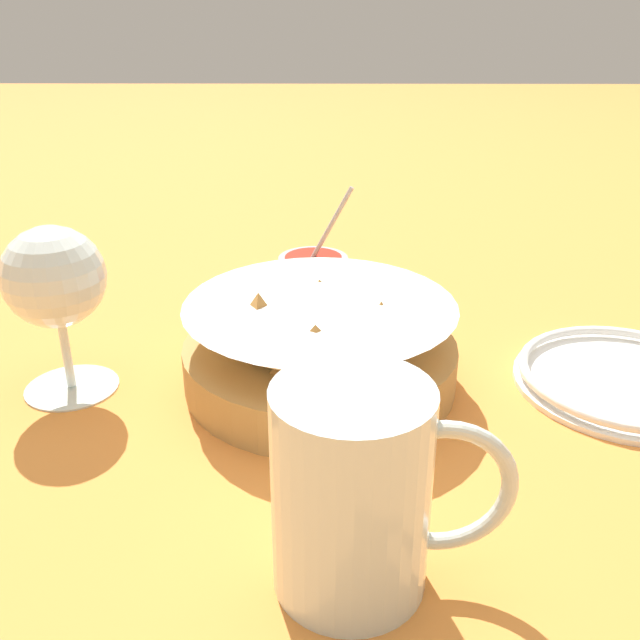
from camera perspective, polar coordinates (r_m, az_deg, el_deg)
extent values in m
plane|color=orange|center=(0.62, -0.80, -3.26)|extent=(4.00, 4.00, 0.00)
cylinder|color=#B2894C|center=(0.58, 0.00, -3.44)|extent=(0.22, 0.22, 0.04)
cone|color=white|center=(0.57, 0.00, -1.82)|extent=(0.22, 0.22, 0.07)
cylinder|color=#3D842D|center=(0.58, 0.00, -3.28)|extent=(0.16, 0.16, 0.01)
pyramid|color=#B77A38|center=(0.57, 4.84, -0.70)|extent=(0.04, 0.06, 0.05)
pyramid|color=#B77A38|center=(0.61, -0.03, 1.22)|extent=(0.08, 0.08, 0.05)
pyramid|color=#B77A38|center=(0.56, -4.86, -0.39)|extent=(0.06, 0.07, 0.06)
pyramid|color=#B77A38|center=(0.52, -0.37, -2.85)|extent=(0.07, 0.05, 0.05)
cylinder|color=#B7B7BC|center=(0.77, -0.45, 3.90)|extent=(0.08, 0.08, 0.03)
cylinder|color=red|center=(0.77, -0.45, 4.30)|extent=(0.06, 0.06, 0.02)
cylinder|color=#B7B7BC|center=(0.76, 0.54, 7.00)|extent=(0.06, 0.01, 0.10)
cylinder|color=silver|center=(0.61, -19.21, -5.04)|extent=(0.07, 0.07, 0.00)
cylinder|color=silver|center=(0.60, -19.64, -2.39)|extent=(0.01, 0.01, 0.06)
sphere|color=silver|center=(0.57, -20.54, 3.26)|extent=(0.08, 0.08, 0.08)
sphere|color=#DBD17A|center=(0.58, -20.39, 2.36)|extent=(0.05, 0.05, 0.05)
cylinder|color=silver|center=(0.38, 2.48, -13.48)|extent=(0.08, 0.08, 0.12)
cylinder|color=orange|center=(0.39, 2.44, -15.18)|extent=(0.07, 0.07, 0.09)
torus|color=silver|center=(0.38, 9.61, -13.07)|extent=(0.08, 0.01, 0.08)
cylinder|color=white|center=(0.63, 23.28, -4.52)|extent=(0.18, 0.18, 0.01)
torus|color=white|center=(0.63, 23.38, -4.00)|extent=(0.17, 0.17, 0.01)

